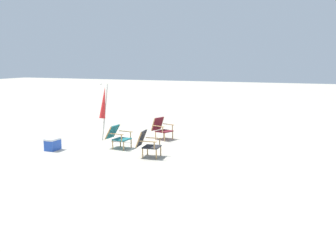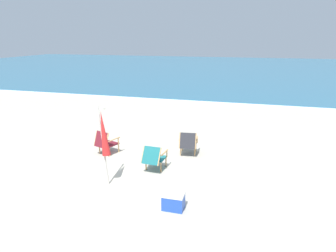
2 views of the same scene
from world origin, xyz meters
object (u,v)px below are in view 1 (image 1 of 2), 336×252
beach_chair_front_right (147,143)px  cooler_box (53,144)px  beach_chair_far_center (118,136)px  beach_chair_mid_center (161,128)px  umbrella_furled_red (104,103)px

beach_chair_front_right → cooler_box: 3.29m
beach_chair_front_right → beach_chair_far_center: beach_chair_front_right is taller
cooler_box → beach_chair_mid_center: bearing=139.1°
beach_chair_mid_center → cooler_box: 3.99m
umbrella_furled_red → cooler_box: size_ratio=4.31×
beach_chair_mid_center → beach_chair_far_center: (1.94, -0.77, -0.01)m
beach_chair_far_center → cooler_box: 2.14m
cooler_box → beach_chair_front_right: bearing=96.2°
umbrella_furled_red → beach_chair_front_right: bearing=56.2°
beach_chair_mid_center → umbrella_furled_red: (0.96, -1.87, 0.95)m
beach_chair_front_right → cooler_box: beach_chair_front_right is taller
beach_chair_mid_center → beach_chair_far_center: 2.09m
umbrella_furled_red → beach_chair_far_center: bearing=48.4°
umbrella_furled_red → cooler_box: 2.48m
beach_chair_front_right → beach_chair_mid_center: beach_chair_mid_center is taller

